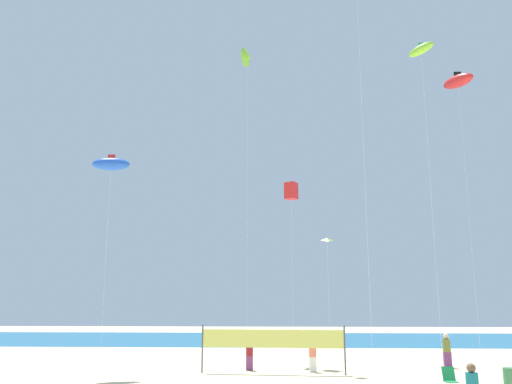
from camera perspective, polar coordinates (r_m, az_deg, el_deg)
name	(u,v)px	position (r m, az deg, el deg)	size (l,w,h in m)	color
ocean_band	(277,339)	(53.35, 2.29, -15.56)	(120.00, 20.00, 0.01)	#1E6B99
beachgoer_maroon_shirt	(250,353)	(29.53, -0.71, -17.00)	(0.38, 0.38, 1.65)	#7A3872
beachgoer_olive_shirt	(447,349)	(32.41, 19.90, -15.67)	(0.42, 0.42, 1.85)	#7A3872
beachgoer_coral_shirt	(313,354)	(28.98, 6.13, -17.01)	(0.39, 0.39, 1.68)	white
folding_beach_chair	(450,378)	(24.88, 20.18, -18.29)	(0.52, 0.65, 0.89)	#1E8C4C
trash_barrel	(511,380)	(24.86, 25.81, -17.83)	(0.56, 0.56, 0.96)	#3F7F4C
volleyball_net	(272,341)	(28.08, 1.78, -15.74)	(7.37, 0.69, 2.40)	#4C4C51
kite_lime_delta	(248,57)	(41.33, -0.90, 14.32)	(0.94, 1.55, 22.52)	silver
kite_red_box	(291,191)	(33.29, 3.81, 0.09)	(0.91, 0.91, 10.94)	silver
kite_lime_inflatable	(421,51)	(28.66, 17.40, 14.36)	(1.42, 1.13, 16.41)	silver
kite_blue_inflatable	(111,164)	(30.69, -15.37, 2.91)	(2.20, 1.38, 11.69)	silver
kite_lime_diamond	(327,241)	(29.07, 7.70, -5.26)	(0.61, 0.63, 7.04)	silver
kite_red_inflatable	(458,81)	(37.48, 20.97, 11.10)	(1.90, 2.51, 18.30)	silver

